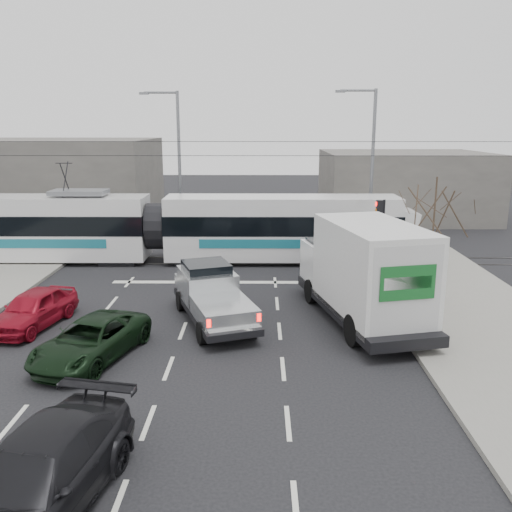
{
  "coord_description": "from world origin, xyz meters",
  "views": [
    {
      "loc": [
        1.03,
        -17.8,
        7.05
      ],
      "look_at": [
        0.84,
        3.73,
        1.8
      ],
      "focal_mm": 38.0,
      "sensor_mm": 36.0,
      "label": 1
    }
  ],
  "objects_px": {
    "navy_pickup": "(356,252)",
    "dark_car": "(36,479)",
    "street_lamp_near": "(369,159)",
    "street_lamp_far": "(176,157)",
    "tram": "(156,227)",
    "bare_tree": "(434,213)",
    "green_car": "(91,340)",
    "box_truck": "(364,273)",
    "silver_pickup": "(211,294)",
    "traffic_signal": "(380,222)",
    "red_car": "(33,309)"
  },
  "relations": [
    {
      "from": "street_lamp_near",
      "to": "dark_car",
      "type": "xyz_separation_m",
      "value": [
        -10.39,
        -23.21,
        -4.36
      ]
    },
    {
      "from": "street_lamp_far",
      "to": "green_car",
      "type": "relative_size",
      "value": 2.02
    },
    {
      "from": "street_lamp_near",
      "to": "green_car",
      "type": "bearing_deg",
      "value": -125.09
    },
    {
      "from": "street_lamp_near",
      "to": "box_truck",
      "type": "relative_size",
      "value": 1.14
    },
    {
      "from": "traffic_signal",
      "to": "box_truck",
      "type": "relative_size",
      "value": 0.46
    },
    {
      "from": "street_lamp_near",
      "to": "street_lamp_far",
      "type": "height_order",
      "value": "same"
    },
    {
      "from": "street_lamp_near",
      "to": "tram",
      "type": "bearing_deg",
      "value": -160.65
    },
    {
      "from": "tram",
      "to": "box_truck",
      "type": "relative_size",
      "value": 3.18
    },
    {
      "from": "street_lamp_far",
      "to": "red_car",
      "type": "relative_size",
      "value": 2.29
    },
    {
      "from": "tram",
      "to": "red_car",
      "type": "distance_m",
      "value": 9.93
    },
    {
      "from": "box_truck",
      "to": "green_car",
      "type": "distance_m",
      "value": 9.58
    },
    {
      "from": "silver_pickup",
      "to": "green_car",
      "type": "relative_size",
      "value": 1.31
    },
    {
      "from": "bare_tree",
      "to": "street_lamp_far",
      "type": "xyz_separation_m",
      "value": [
        -11.79,
        13.5,
        1.32
      ]
    },
    {
      "from": "red_car",
      "to": "dark_car",
      "type": "xyz_separation_m",
      "value": [
        3.98,
        -9.57,
        0.08
      ]
    },
    {
      "from": "bare_tree",
      "to": "green_car",
      "type": "distance_m",
      "value": 13.12
    },
    {
      "from": "tram",
      "to": "navy_pickup",
      "type": "bearing_deg",
      "value": -16.36
    },
    {
      "from": "tram",
      "to": "silver_pickup",
      "type": "bearing_deg",
      "value": -67.5
    },
    {
      "from": "street_lamp_near",
      "to": "tram",
      "type": "relative_size",
      "value": 0.36
    },
    {
      "from": "box_truck",
      "to": "bare_tree",
      "type": "bearing_deg",
      "value": 16.21
    },
    {
      "from": "traffic_signal",
      "to": "silver_pickup",
      "type": "height_order",
      "value": "traffic_signal"
    },
    {
      "from": "bare_tree",
      "to": "tram",
      "type": "height_order",
      "value": "bare_tree"
    },
    {
      "from": "street_lamp_far",
      "to": "dark_car",
      "type": "distance_m",
      "value": 25.61
    },
    {
      "from": "bare_tree",
      "to": "street_lamp_far",
      "type": "relative_size",
      "value": 0.56
    },
    {
      "from": "street_lamp_near",
      "to": "red_car",
      "type": "height_order",
      "value": "street_lamp_near"
    },
    {
      "from": "bare_tree",
      "to": "tram",
      "type": "relative_size",
      "value": 0.2
    },
    {
      "from": "bare_tree",
      "to": "box_truck",
      "type": "bearing_deg",
      "value": -151.16
    },
    {
      "from": "street_lamp_far",
      "to": "bare_tree",
      "type": "bearing_deg",
      "value": -48.88
    },
    {
      "from": "traffic_signal",
      "to": "street_lamp_near",
      "type": "distance_m",
      "value": 7.91
    },
    {
      "from": "street_lamp_near",
      "to": "navy_pickup",
      "type": "height_order",
      "value": "street_lamp_near"
    },
    {
      "from": "street_lamp_far",
      "to": "dark_car",
      "type": "height_order",
      "value": "street_lamp_far"
    },
    {
      "from": "tram",
      "to": "green_car",
      "type": "distance_m",
      "value": 12.28
    },
    {
      "from": "tram",
      "to": "green_car",
      "type": "relative_size",
      "value": 5.65
    },
    {
      "from": "box_truck",
      "to": "green_car",
      "type": "relative_size",
      "value": 1.78
    },
    {
      "from": "navy_pickup",
      "to": "dark_car",
      "type": "distance_m",
      "value": 18.35
    },
    {
      "from": "street_lamp_far",
      "to": "navy_pickup",
      "type": "bearing_deg",
      "value": -42.85
    },
    {
      "from": "box_truck",
      "to": "red_car",
      "type": "xyz_separation_m",
      "value": [
        -11.8,
        -0.57,
        -1.19
      ]
    },
    {
      "from": "navy_pickup",
      "to": "traffic_signal",
      "type": "bearing_deg",
      "value": -22.83
    },
    {
      "from": "street_lamp_far",
      "to": "red_car",
      "type": "bearing_deg",
      "value": -100.4
    },
    {
      "from": "silver_pickup",
      "to": "green_car",
      "type": "bearing_deg",
      "value": -153.84
    },
    {
      "from": "tram",
      "to": "box_truck",
      "type": "distance_m",
      "value": 12.82
    },
    {
      "from": "green_car",
      "to": "dark_car",
      "type": "relative_size",
      "value": 0.86
    },
    {
      "from": "silver_pickup",
      "to": "navy_pickup",
      "type": "height_order",
      "value": "navy_pickup"
    },
    {
      "from": "navy_pickup",
      "to": "red_car",
      "type": "xyz_separation_m",
      "value": [
        -12.59,
        -6.63,
        -0.53
      ]
    },
    {
      "from": "navy_pickup",
      "to": "bare_tree",
      "type": "bearing_deg",
      "value": -60.54
    },
    {
      "from": "street_lamp_far",
      "to": "box_truck",
      "type": "height_order",
      "value": "street_lamp_far"
    },
    {
      "from": "tram",
      "to": "box_truck",
      "type": "height_order",
      "value": "tram"
    },
    {
      "from": "traffic_signal",
      "to": "box_truck",
      "type": "bearing_deg",
      "value": -107.25
    },
    {
      "from": "street_lamp_far",
      "to": "green_car",
      "type": "bearing_deg",
      "value": -89.95
    },
    {
      "from": "green_car",
      "to": "dark_car",
      "type": "xyz_separation_m",
      "value": [
        1.1,
        -6.86,
        0.14
      ]
    },
    {
      "from": "green_car",
      "to": "street_lamp_near",
      "type": "bearing_deg",
      "value": 71.84
    }
  ]
}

